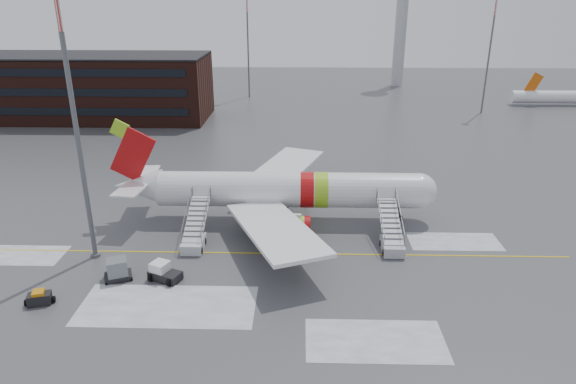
{
  "coord_description": "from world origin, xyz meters",
  "views": [
    {
      "loc": [
        4.54,
        -44.59,
        23.35
      ],
      "look_at": [
        3.22,
        5.01,
        4.0
      ],
      "focal_mm": 32.0,
      "sensor_mm": 36.0,
      "label": 1
    }
  ],
  "objects_px": {
    "airliner": "(280,190)",
    "pushback_tug": "(163,272)",
    "airstair_aft": "(195,236)",
    "baggage_tractor": "(39,298)",
    "airstair_fwd": "(391,238)",
    "light_mast_near": "(75,118)",
    "uld_container": "(117,270)"
  },
  "relations": [
    {
      "from": "airstair_fwd",
      "to": "uld_container",
      "type": "height_order",
      "value": "airstair_fwd"
    },
    {
      "from": "airstair_aft",
      "to": "baggage_tractor",
      "type": "bearing_deg",
      "value": -134.97
    },
    {
      "from": "light_mast_near",
      "to": "pushback_tug",
      "type": "bearing_deg",
      "value": -27.76
    },
    {
      "from": "pushback_tug",
      "to": "light_mast_near",
      "type": "bearing_deg",
      "value": 152.24
    },
    {
      "from": "airstair_aft",
      "to": "uld_container",
      "type": "bearing_deg",
      "value": -130.29
    },
    {
      "from": "airliner",
      "to": "baggage_tractor",
      "type": "bearing_deg",
      "value": -137.5
    },
    {
      "from": "baggage_tractor",
      "to": "airstair_fwd",
      "type": "bearing_deg",
      "value": 19.44
    },
    {
      "from": "airliner",
      "to": "light_mast_near",
      "type": "xyz_separation_m",
      "value": [
        -17.12,
        -9.01,
        9.9
      ]
    },
    {
      "from": "airliner",
      "to": "baggage_tractor",
      "type": "distance_m",
      "value": 25.36
    },
    {
      "from": "airstair_fwd",
      "to": "airstair_aft",
      "type": "xyz_separation_m",
      "value": [
        -19.23,
        0.0,
        0.0
      ]
    },
    {
      "from": "baggage_tractor",
      "to": "airstair_aft",
      "type": "bearing_deg",
      "value": 45.03
    },
    {
      "from": "airstair_fwd",
      "to": "airstair_aft",
      "type": "relative_size",
      "value": 1.0
    },
    {
      "from": "uld_container",
      "to": "airstair_fwd",
      "type": "bearing_deg",
      "value": 14.66
    },
    {
      "from": "airstair_fwd",
      "to": "uld_container",
      "type": "xyz_separation_m",
      "value": [
        -24.71,
        -6.47,
        -0.19
      ]
    },
    {
      "from": "airliner",
      "to": "uld_container",
      "type": "relative_size",
      "value": 12.81
    },
    {
      "from": "airstair_fwd",
      "to": "light_mast_near",
      "type": "xyz_separation_m",
      "value": [
        -28.24,
        -2.47,
        12.25
      ]
    },
    {
      "from": "pushback_tug",
      "to": "uld_container",
      "type": "distance_m",
      "value": 4.0
    },
    {
      "from": "airstair_aft",
      "to": "airstair_fwd",
      "type": "bearing_deg",
      "value": 0.0
    },
    {
      "from": "airstair_fwd",
      "to": "baggage_tractor",
      "type": "distance_m",
      "value": 31.5
    },
    {
      "from": "airstair_fwd",
      "to": "light_mast_near",
      "type": "bearing_deg",
      "value": -174.99
    },
    {
      "from": "airstair_fwd",
      "to": "pushback_tug",
      "type": "bearing_deg",
      "value": -162.73
    },
    {
      "from": "airliner",
      "to": "pushback_tug",
      "type": "relative_size",
      "value": 11.19
    },
    {
      "from": "pushback_tug",
      "to": "airliner",
      "type": "bearing_deg",
      "value": 53.55
    },
    {
      "from": "pushback_tug",
      "to": "uld_container",
      "type": "relative_size",
      "value": 1.14
    },
    {
      "from": "pushback_tug",
      "to": "airstair_fwd",
      "type": "bearing_deg",
      "value": 17.27
    },
    {
      "from": "airstair_fwd",
      "to": "airstair_aft",
      "type": "height_order",
      "value": "same"
    },
    {
      "from": "uld_container",
      "to": "light_mast_near",
      "type": "height_order",
      "value": "light_mast_near"
    },
    {
      "from": "airliner",
      "to": "pushback_tug",
      "type": "height_order",
      "value": "airliner"
    },
    {
      "from": "airstair_aft",
      "to": "pushback_tug",
      "type": "distance_m",
      "value": 6.62
    },
    {
      "from": "airstair_aft",
      "to": "baggage_tractor",
      "type": "height_order",
      "value": "airstair_aft"
    },
    {
      "from": "airliner",
      "to": "airstair_aft",
      "type": "height_order",
      "value": "airliner"
    },
    {
      "from": "airstair_fwd",
      "to": "baggage_tractor",
      "type": "relative_size",
      "value": 3.24
    }
  ]
}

